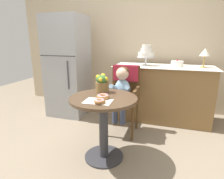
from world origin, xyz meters
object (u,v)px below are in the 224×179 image
donut_front (103,96)px  flower_vase (102,83)px  donut_mid (100,101)px  refrigerator (68,67)px  round_layer_cake (177,64)px  seated_child (122,88)px  cafe_table (103,116)px  wicker_chair (124,88)px  table_lamp (205,53)px  tiered_cake_stand (146,53)px

donut_front → flower_vase: (-0.10, 0.24, 0.08)m
donut_mid → refrigerator: (-1.09, 1.30, 0.11)m
round_layer_cake → seated_child: bearing=-134.4°
cafe_table → refrigerator: 1.56m
refrigerator → wicker_chair: bearing=-18.0°
cafe_table → refrigerator: size_ratio=0.42×
round_layer_cake → refrigerator: 1.81m
cafe_table → donut_front: (0.02, -0.05, 0.24)m
table_lamp → cafe_table: bearing=-130.5°
seated_child → donut_front: (-0.03, -0.64, 0.07)m
flower_vase → round_layer_cake: bearing=53.5°
seated_child → table_lamp: 1.37m
donut_front → donut_mid: bearing=-82.5°
seated_child → refrigerator: 1.23m
flower_vase → tiered_cake_stand: (0.34, 1.12, 0.27)m
cafe_table → donut_front: donut_front is taller
seated_child → donut_mid: seated_child is taller
cafe_table → wicker_chair: bearing=86.1°
tiered_cake_stand → table_lamp: bearing=1.1°
donut_front → flower_vase: 0.27m
seated_child → flower_vase: 0.45m
wicker_chair → table_lamp: bearing=27.7°
wicker_chair → seated_child: size_ratio=1.31×
wicker_chair → tiered_cake_stand: 0.75m
cafe_table → round_layer_cake: bearing=60.1°
donut_mid → flower_vase: flower_vase is taller
refrigerator → table_lamp: bearing=5.7°
wicker_chair → tiered_cake_stand: (0.22, 0.56, 0.46)m
wicker_chair → donut_front: (-0.03, -0.80, 0.10)m
round_layer_cake → flower_vase: bearing=-126.5°
flower_vase → tiered_cake_stand: size_ratio=0.65×
donut_front → seated_child: bearing=87.0°
cafe_table → tiered_cake_stand: 1.45m
donut_front → donut_mid: 0.15m
tiered_cake_stand → wicker_chair: bearing=-111.1°
wicker_chair → donut_mid: wicker_chair is taller
donut_front → cafe_table: bearing=108.0°
cafe_table → round_layer_cake: 1.56m
round_layer_cake → donut_front: bearing=-118.4°
tiered_cake_stand → refrigerator: size_ratio=0.19×
donut_front → tiered_cake_stand: tiered_cake_stand is taller
wicker_chair → flower_vase: (-0.13, -0.56, 0.19)m
flower_vase → round_layer_cake: size_ratio=1.16×
donut_mid → table_lamp: size_ratio=0.39×
wicker_chair → round_layer_cake: (0.70, 0.56, 0.30)m
cafe_table → seated_child: (0.05, 0.59, 0.17)m
flower_vase → tiered_cake_stand: bearing=72.9°
refrigerator → cafe_table: bearing=-46.3°
seated_child → flower_vase: size_ratio=3.38×
wicker_chair → tiered_cake_stand: size_ratio=2.88×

